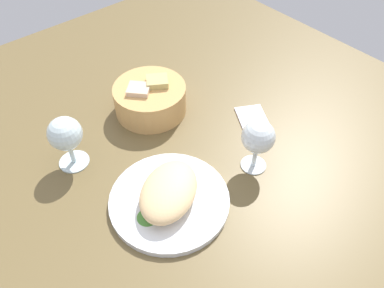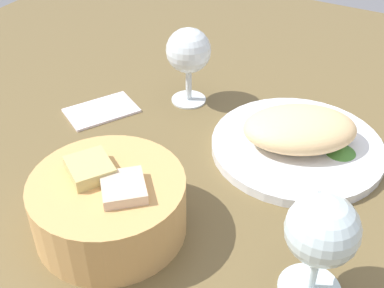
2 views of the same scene
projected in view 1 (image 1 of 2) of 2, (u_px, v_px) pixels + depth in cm
name	position (u px, v px, depth cm)	size (l,w,h in cm)	color
ground_plane	(172.00, 154.00, 90.26)	(140.00, 140.00, 2.00)	brown
plate	(169.00, 200.00, 79.18)	(24.84, 24.84, 1.40)	white
omelette	(169.00, 191.00, 76.88)	(16.14, 10.90, 4.92)	#F0C78B
lettuce_garnish	(147.00, 216.00, 75.17)	(4.29, 4.29, 1.09)	#458232
bread_basket	(150.00, 98.00, 96.54)	(18.09, 18.09, 9.00)	tan
wine_glass_near	(258.00, 138.00, 80.26)	(7.21, 7.21, 12.81)	silver
wine_glass_far	(66.00, 136.00, 81.03)	(7.40, 7.40, 12.87)	silver
folded_napkin	(254.00, 120.00, 96.24)	(11.00, 7.00, 0.80)	white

